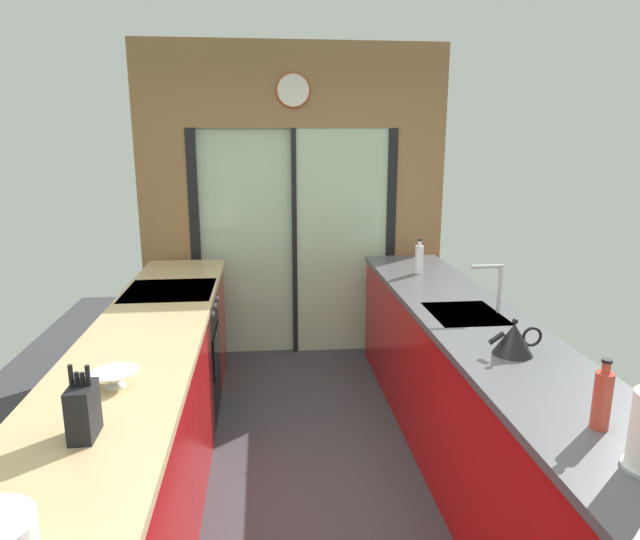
# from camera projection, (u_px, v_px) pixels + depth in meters

# --- Properties ---
(ground_plane) EXTENTS (5.04, 7.60, 0.02)m
(ground_plane) POSITION_uv_depth(u_px,v_px,m) (313.00, 459.00, 3.40)
(ground_plane) COLOR #38383D
(back_wall_unit) EXTENTS (2.64, 0.12, 2.70)m
(back_wall_unit) POSITION_uv_depth(u_px,v_px,m) (294.00, 185.00, 4.79)
(back_wall_unit) COLOR olive
(back_wall_unit) RESTS_ON ground_plane
(left_counter_run) EXTENTS (0.62, 3.80, 0.92)m
(left_counter_run) POSITION_uv_depth(u_px,v_px,m) (139.00, 438.00, 2.75)
(left_counter_run) COLOR #AD0C0F
(left_counter_run) RESTS_ON ground_plane
(right_counter_run) EXTENTS (0.62, 3.80, 0.92)m
(right_counter_run) POSITION_uv_depth(u_px,v_px,m) (479.00, 405.00, 3.09)
(right_counter_run) COLOR #AD0C0F
(right_counter_run) RESTS_ON ground_plane
(sink_faucet) EXTENTS (0.19, 0.02, 0.29)m
(sink_faucet) POSITION_uv_depth(u_px,v_px,m) (495.00, 281.00, 3.20)
(sink_faucet) COLOR #B7BABC
(sink_faucet) RESTS_ON right_counter_run
(oven_range) EXTENTS (0.60, 0.60, 0.92)m
(oven_range) POSITION_uv_depth(u_px,v_px,m) (174.00, 354.00, 3.83)
(oven_range) COLOR black
(oven_range) RESTS_ON ground_plane
(mixing_bowl) EXTENTS (0.19, 0.19, 0.07)m
(mixing_bowl) POSITION_uv_depth(u_px,v_px,m) (115.00, 378.00, 2.26)
(mixing_bowl) COLOR silver
(mixing_bowl) RESTS_ON left_counter_run
(knife_block) EXTENTS (0.08, 0.14, 0.26)m
(knife_block) POSITION_uv_depth(u_px,v_px,m) (83.00, 411.00, 1.87)
(knife_block) COLOR black
(knife_block) RESTS_ON left_counter_run
(kettle) EXTENTS (0.26, 0.19, 0.18)m
(kettle) POSITION_uv_depth(u_px,v_px,m) (514.00, 339.00, 2.60)
(kettle) COLOR black
(kettle) RESTS_ON right_counter_run
(soap_bottle_near) EXTENTS (0.06, 0.06, 0.26)m
(soap_bottle_near) POSITION_uv_depth(u_px,v_px,m) (602.00, 399.00, 1.92)
(soap_bottle_near) COLOR #B23D2D
(soap_bottle_near) RESTS_ON right_counter_run
(soap_bottle_far) EXTENTS (0.06, 0.06, 0.26)m
(soap_bottle_far) POSITION_uv_depth(u_px,v_px,m) (419.00, 259.00, 4.16)
(soap_bottle_far) COLOR silver
(soap_bottle_far) RESTS_ON right_counter_run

